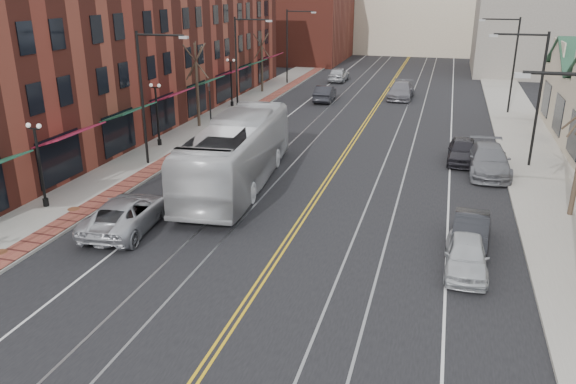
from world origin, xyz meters
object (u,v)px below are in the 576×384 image
Objects in this scene: parked_car_b at (471,231)px; parked_car_c at (488,160)px; transit_bus at (237,153)px; parked_car_d at (463,151)px; parked_car_a at (466,255)px; parked_suv at (126,213)px.

parked_car_b is 0.73× the size of parked_car_c.
parked_car_d is (12.21, 7.99, -1.13)m from transit_bus.
parked_car_b is (12.43, -4.71, -1.21)m from transit_bus.
parked_car_d reaches higher than parked_car_b.
parked_car_c reaches higher than parked_car_d.
parked_car_d is at bearing 90.20° from parked_car_a.
parked_car_a is (12.21, -7.13, -1.20)m from transit_bus.
parked_car_a is (15.00, 0.00, -0.08)m from parked_suv.
parked_car_c is (1.46, 13.19, 0.13)m from parked_car_a.
parked_car_d is at bearing -151.85° from transit_bus.
parked_car_c is at bearing -51.56° from parked_car_d.
transit_bus is 14.64m from parked_car_d.
transit_bus reaches higher than parked_car_a.
parked_suv is at bearing -133.35° from parked_car_d.
parked_car_c is (13.67, 6.06, -1.07)m from transit_bus.
transit_bus is 7.74m from parked_suv.
transit_bus is 2.44× the size of parked_suv.
parked_suv is at bearing 63.59° from transit_bus.
parked_car_a is 0.71× the size of parked_car_c.
transit_bus is 13.34m from parked_car_b.
parked_car_c is 1.27× the size of parked_car_d.
parked_car_d is (15.00, 15.12, -0.01)m from parked_suv.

